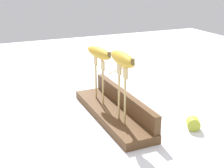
# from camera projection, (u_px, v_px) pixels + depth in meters

# --- Properties ---
(ground_plane) EXTENTS (3.00, 3.00, 0.00)m
(ground_plane) POSITION_uv_depth(u_px,v_px,m) (112.00, 117.00, 1.16)
(ground_plane) COLOR silver
(wooden_board) EXTENTS (0.47, 0.12, 0.03)m
(wooden_board) POSITION_uv_depth(u_px,v_px,m) (112.00, 114.00, 1.15)
(wooden_board) COLOR brown
(wooden_board) RESTS_ON ground
(board_backstop) EXTENTS (0.46, 0.02, 0.06)m
(board_backstop) POSITION_uv_depth(u_px,v_px,m) (124.00, 100.00, 1.16)
(board_backstop) COLOR brown
(board_backstop) RESTS_ON wooden_board
(fork_stand_left) EXTENTS (0.10, 0.01, 0.17)m
(fork_stand_left) POSITION_uv_depth(u_px,v_px,m) (99.00, 76.00, 1.19)
(fork_stand_left) COLOR tan
(fork_stand_left) RESTS_ON wooden_board
(fork_stand_right) EXTENTS (0.07, 0.01, 0.20)m
(fork_stand_right) POSITION_uv_depth(u_px,v_px,m) (122.00, 89.00, 1.02)
(fork_stand_right) COLOR tan
(fork_stand_right) RESTS_ON wooden_board
(banana_raised_left) EXTENTS (0.17, 0.06, 0.04)m
(banana_raised_left) POSITION_uv_depth(u_px,v_px,m) (99.00, 53.00, 1.17)
(banana_raised_left) COLOR gold
(banana_raised_left) RESTS_ON fork_stand_left
(banana_raised_right) EXTENTS (0.16, 0.04, 0.04)m
(banana_raised_right) POSITION_uv_depth(u_px,v_px,m) (122.00, 59.00, 0.99)
(banana_raised_right) COLOR gold
(banana_raised_right) RESTS_ON fork_stand_right
(fork_fallen_near) EXTENTS (0.10, 0.15, 0.01)m
(fork_fallen_near) POSITION_uv_depth(u_px,v_px,m) (119.00, 69.00, 1.73)
(fork_fallen_near) COLOR tan
(fork_fallen_near) RESTS_ON ground
(banana_chunk_near) EXTENTS (0.05, 0.06, 0.04)m
(banana_chunk_near) POSITION_uv_depth(u_px,v_px,m) (193.00, 123.00, 1.06)
(banana_chunk_near) COLOR #B2C138
(banana_chunk_near) RESTS_ON ground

